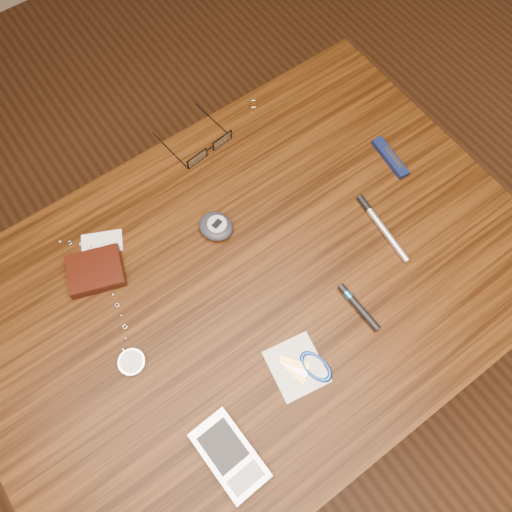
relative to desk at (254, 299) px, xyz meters
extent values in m
plane|color=#472814|center=(0.00, 0.00, -0.65)|extent=(3.80, 3.80, 0.00)
cube|color=#341B08|center=(0.00, 0.00, 0.08)|extent=(1.00, 0.70, 0.03)
cylinder|color=#4C2814|center=(0.45, -0.30, -0.29)|extent=(0.05, 0.05, 0.71)
cylinder|color=#4C2814|center=(-0.45, 0.30, -0.29)|extent=(0.05, 0.05, 0.71)
cylinder|color=#4C2814|center=(0.45, 0.30, -0.29)|extent=(0.05, 0.05, 0.71)
cube|color=black|center=(-0.22, 0.18, 0.11)|extent=(0.12, 0.11, 0.02)
cube|color=black|center=(-0.22, 0.18, 0.12)|extent=(0.11, 0.10, 0.00)
cube|color=silver|center=(-0.18, 0.22, 0.10)|extent=(0.09, 0.07, 0.00)
cube|color=black|center=(0.05, 0.27, 0.11)|extent=(0.05, 0.01, 0.03)
cube|color=white|center=(0.05, 0.27, 0.11)|extent=(0.04, 0.01, 0.02)
cylinder|color=black|center=(0.02, 0.32, 0.10)|extent=(0.01, 0.12, 0.00)
cube|color=black|center=(0.12, 0.27, 0.11)|extent=(0.05, 0.01, 0.03)
cube|color=white|center=(0.12, 0.27, 0.11)|extent=(0.04, 0.01, 0.02)
cylinder|color=black|center=(0.14, 0.33, 0.10)|extent=(0.01, 0.12, 0.00)
cube|color=black|center=(0.09, 0.27, 0.12)|extent=(0.02, 0.00, 0.00)
torus|color=#DFC869|center=(0.23, 0.32, 0.10)|extent=(0.02, 0.02, 0.00)
cylinder|color=silver|center=(-0.25, 0.00, 0.11)|extent=(0.04, 0.04, 0.01)
cylinder|color=silver|center=(-0.25, 0.00, 0.11)|extent=(0.04, 0.04, 0.00)
cylinder|color=silver|center=(-0.25, 0.02, 0.11)|extent=(0.01, 0.01, 0.01)
torus|color=silver|center=(-0.24, 0.04, 0.10)|extent=(0.01, 0.01, 0.01)
torus|color=silver|center=(-0.23, 0.06, 0.10)|extent=(0.01, 0.01, 0.00)
torus|color=silver|center=(-0.22, 0.08, 0.10)|extent=(0.01, 0.01, 0.01)
torus|color=silver|center=(-0.22, 0.10, 0.10)|extent=(0.01, 0.01, 0.00)
torus|color=silver|center=(-0.22, 0.12, 0.10)|extent=(0.01, 0.01, 0.01)
torus|color=silver|center=(-0.21, 0.14, 0.10)|extent=(0.01, 0.01, 0.00)
torus|color=silver|center=(-0.20, 0.16, 0.10)|extent=(0.01, 0.00, 0.01)
torus|color=silver|center=(-0.20, 0.18, 0.10)|extent=(0.01, 0.01, 0.00)
torus|color=silver|center=(-0.20, 0.20, 0.10)|extent=(0.01, 0.00, 0.01)
torus|color=silver|center=(-0.21, 0.22, 0.10)|extent=(0.01, 0.01, 0.00)
torus|color=silver|center=(-0.22, 0.24, 0.10)|extent=(0.01, 0.01, 0.01)
torus|color=silver|center=(-0.23, 0.25, 0.10)|extent=(0.01, 0.01, 0.00)
torus|color=silver|center=(-0.24, 0.27, 0.10)|extent=(0.01, 0.01, 0.01)
cube|color=silver|center=(-0.20, -0.21, 0.11)|extent=(0.07, 0.13, 0.02)
cube|color=black|center=(-0.20, -0.20, 0.12)|extent=(0.05, 0.07, 0.00)
cube|color=gray|center=(-0.20, -0.25, 0.12)|extent=(0.05, 0.03, 0.00)
ellipsoid|color=black|center=(0.00, 0.12, 0.11)|extent=(0.07, 0.08, 0.02)
cylinder|color=gray|center=(0.00, 0.12, 0.13)|extent=(0.04, 0.04, 0.00)
cube|color=black|center=(0.00, 0.12, 0.13)|extent=(0.02, 0.02, 0.00)
cube|color=white|center=(-0.03, -0.16, 0.10)|extent=(0.10, 0.11, 0.00)
torus|color=#113C94|center=(-0.01, -0.18, 0.11)|extent=(0.06, 0.06, 0.01)
cube|color=#AB833C|center=(-0.04, -0.17, 0.10)|extent=(0.02, 0.05, 0.00)
cube|color=#BBBABF|center=(-0.04, -0.16, 0.11)|extent=(0.03, 0.05, 0.00)
cube|color=#AC8B3D|center=(-0.03, -0.16, 0.11)|extent=(0.04, 0.05, 0.00)
cube|color=#0C1234|center=(0.37, 0.05, 0.11)|extent=(0.03, 0.10, 0.01)
cube|color=silver|center=(0.37, 0.05, 0.11)|extent=(0.01, 0.05, 0.00)
cylinder|color=silver|center=(0.25, -0.06, 0.11)|extent=(0.03, 0.15, 0.01)
cylinder|color=black|center=(0.26, 0.00, 0.11)|extent=(0.02, 0.03, 0.01)
cylinder|color=black|center=(0.12, -0.15, 0.11)|extent=(0.01, 0.10, 0.01)
cylinder|color=#1E5992|center=(0.12, -0.12, 0.11)|extent=(0.01, 0.01, 0.01)
camera|label=1|loc=(-0.18, -0.25, 0.93)|focal=35.00mm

